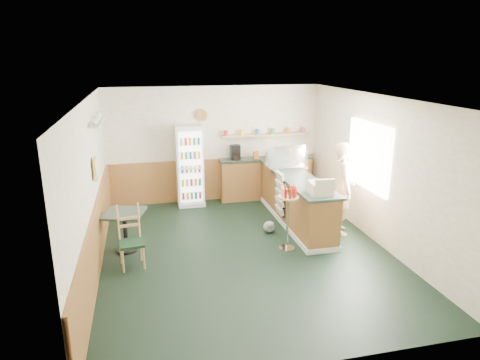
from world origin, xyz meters
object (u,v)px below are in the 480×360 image
object	(u,v)px
display_case	(286,157)
cafe_chair	(131,234)
condiment_stand	(288,208)
cash_register	(320,188)
shopkeeper	(343,189)
cafe_table	(125,224)
drinks_fridge	(190,166)

from	to	relation	value
display_case	cafe_chair	distance (m)	3.82
condiment_stand	cash_register	bearing A→B (deg)	-3.01
shopkeeper	display_case	bearing A→B (deg)	43.10
condiment_stand	cafe_table	world-z (taller)	condiment_stand
drinks_fridge	shopkeeper	bearing A→B (deg)	-40.86
cash_register	cafe_table	world-z (taller)	cash_register
cash_register	cafe_table	bearing A→B (deg)	174.96
drinks_fridge	cafe_table	size ratio (longest dim) A/B	2.28
cash_register	display_case	bearing A→B (deg)	94.91
drinks_fridge	condiment_stand	bearing A→B (deg)	-63.40
display_case	cash_register	size ratio (longest dim) A/B	2.13
display_case	cafe_table	world-z (taller)	display_case
cafe_chair	display_case	bearing A→B (deg)	21.24
display_case	condiment_stand	distance (m)	1.97
cash_register	shopkeeper	size ratio (longest dim) A/B	0.22
cash_register	cafe_chair	bearing A→B (deg)	-175.91
cash_register	drinks_fridge	bearing A→B (deg)	129.87
shopkeeper	cafe_table	bearing A→B (deg)	104.37
display_case	drinks_fridge	bearing A→B (deg)	153.72
display_case	condiment_stand	world-z (taller)	display_case
shopkeeper	drinks_fridge	bearing A→B (deg)	64.67
display_case	condiment_stand	xyz separation A→B (m)	(-0.58, -1.82, -0.46)
shopkeeper	cafe_table	size ratio (longest dim) A/B	2.22
condiment_stand	cafe_table	distance (m)	2.89
cafe_table	cafe_chair	distance (m)	0.56
shopkeeper	condiment_stand	bearing A→B (deg)	126.26
display_case	cash_register	distance (m)	1.86
cafe_table	cafe_chair	bearing A→B (deg)	-78.16
shopkeeper	cafe_chair	distance (m)	4.03
cafe_table	cafe_chair	xyz separation A→B (m)	(0.12, -0.55, 0.02)
display_case	cafe_table	bearing A→B (deg)	-159.70
cash_register	condiment_stand	size ratio (longest dim) A/B	0.34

